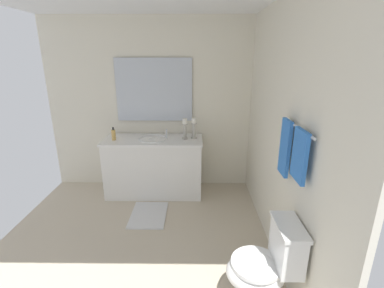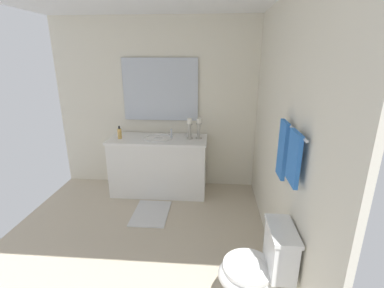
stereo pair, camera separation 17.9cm
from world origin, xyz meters
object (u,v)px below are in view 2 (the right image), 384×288
(toilet, at_px, (257,271))
(soap_bottle, at_px, (120,133))
(candle_holder_short, at_px, (190,128))
(towel_near_vanity, at_px, (283,150))
(candle_holder_tall, at_px, (199,128))
(towel_bar, at_px, (293,129))
(vanity_cabinet, at_px, (159,165))
(sink_basin, at_px, (158,141))
(mirror, at_px, (160,90))
(towel_center, at_px, (294,158))
(bath_mat, at_px, (151,213))

(toilet, bearing_deg, soap_bottle, -138.33)
(candle_holder_short, xyz_separation_m, towel_near_vanity, (1.50, 0.88, 0.23))
(candle_holder_tall, distance_m, towel_bar, 1.91)
(vanity_cabinet, bearing_deg, towel_near_vanity, 41.80)
(vanity_cabinet, bearing_deg, sink_basin, 90.00)
(mirror, distance_m, towel_bar, 2.35)
(candle_holder_tall, distance_m, towel_center, 2.01)
(candle_holder_short, relative_size, towel_bar, 0.46)
(toilet, height_order, towel_bar, towel_bar)
(soap_bottle, bearing_deg, sink_basin, 95.39)
(towel_center, height_order, bath_mat, towel_center)
(towel_bar, xyz_separation_m, towel_center, (0.16, -0.02, -0.17))
(mirror, xyz_separation_m, candle_holder_tall, (0.24, 0.57, -0.49))
(towel_bar, bearing_deg, mirror, -145.00)
(towel_near_vanity, height_order, bath_mat, towel_near_vanity)
(vanity_cabinet, distance_m, towel_near_vanity, 2.14)
(towel_near_vanity, bearing_deg, towel_center, 0.00)
(candle_holder_short, relative_size, toilet, 0.38)
(sink_basin, distance_m, towel_near_vanity, 2.03)
(vanity_cabinet, xyz_separation_m, mirror, (-0.28, 0.00, 1.05))
(toilet, bearing_deg, towel_center, 118.29)
(soap_bottle, distance_m, towel_bar, 2.52)
(sink_basin, distance_m, bath_mat, 1.00)
(towel_center, bearing_deg, candle_holder_short, -154.04)
(vanity_cabinet, xyz_separation_m, candle_holder_tall, (-0.04, 0.57, 0.56))
(mirror, height_order, candle_holder_short, mirror)
(sink_basin, distance_m, toilet, 2.25)
(candle_holder_tall, distance_m, candle_holder_short, 0.13)
(mirror, relative_size, towel_bar, 1.72)
(candle_holder_tall, distance_m, toilet, 2.11)
(towel_center, xyz_separation_m, bath_mat, (-1.17, -1.33, -1.24))
(soap_bottle, bearing_deg, candle_holder_short, 93.94)
(soap_bottle, bearing_deg, towel_bar, 49.69)
(towel_center, bearing_deg, towel_bar, 173.46)
(sink_basin, bearing_deg, bath_mat, -0.09)
(towel_near_vanity, bearing_deg, sink_basin, -138.22)
(vanity_cabinet, distance_m, towel_bar, 2.35)
(vanity_cabinet, relative_size, towel_near_vanity, 2.93)
(vanity_cabinet, height_order, candle_holder_tall, candle_holder_tall)
(towel_bar, distance_m, bath_mat, 2.20)
(soap_bottle, xyz_separation_m, bath_mat, (0.57, 0.53, -0.89))
(sink_basin, height_order, bath_mat, sink_basin)
(towel_near_vanity, bearing_deg, towel_bar, 6.54)
(towel_near_vanity, relative_size, towel_center, 1.25)
(candle_holder_tall, height_order, candle_holder_short, candle_holder_short)
(mirror, distance_m, bath_mat, 1.71)
(towel_center, bearing_deg, soap_bottle, -133.26)
(towel_bar, distance_m, towel_center, 0.23)
(towel_near_vanity, bearing_deg, soap_bottle, -127.67)
(sink_basin, relative_size, candle_holder_short, 1.40)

